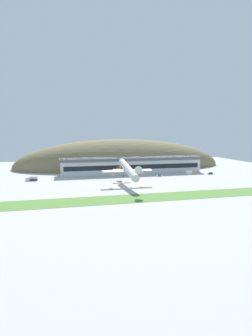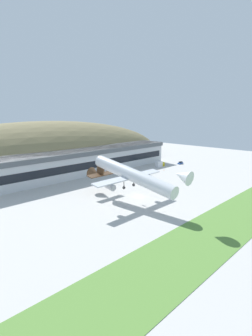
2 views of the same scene
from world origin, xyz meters
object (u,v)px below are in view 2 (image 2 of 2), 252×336
service_car_0 (135,175)px  box_truck (160,164)px  traffic_cone_1 (131,180)px  traffic_cone_0 (164,170)px  terminal_building (84,160)px  cargo_airplane (131,175)px  service_car_1 (180,163)px

service_car_0 → box_truck: bearing=10.5°
service_car_0 → traffic_cone_1: service_car_0 is taller
traffic_cone_0 → traffic_cone_1: 31.63m
box_truck → traffic_cone_1: box_truck is taller
terminal_building → traffic_cone_1: (6.25, -29.92, -7.33)m
traffic_cone_1 → cargo_airplane: bearing=-136.6°
box_truck → traffic_cone_0: (-7.02, -8.38, -1.26)m
box_truck → traffic_cone_0: box_truck is taller
service_car_1 → traffic_cone_0: service_car_1 is taller
traffic_cone_0 → terminal_building: bearing=144.6°
cargo_airplane → box_truck: 70.37m
terminal_building → traffic_cone_0: terminal_building is taller
terminal_building → service_car_0: (15.85, -23.78, -7.01)m
service_car_0 → traffic_cone_0: (21.87, -3.03, -0.32)m
box_truck → service_car_0: bearing=-169.5°
terminal_building → cargo_airplane: size_ratio=2.46×
service_car_1 → traffic_cone_0: 23.97m
terminal_building → cargo_airplane: 54.31m
service_car_1 → traffic_cone_1: bearing=-172.7°
traffic_cone_0 → service_car_1: bearing=9.6°
traffic_cone_0 → traffic_cone_1: (-31.48, -3.11, 0.00)m
terminal_building → box_truck: bearing=-22.4°
service_car_0 → box_truck: box_truck is taller
cargo_airplane → traffic_cone_0: (54.38, 24.80, -10.27)m
traffic_cone_0 → traffic_cone_1: size_ratio=1.00×
cargo_airplane → traffic_cone_1: cargo_airplane is taller
service_car_1 → box_truck: size_ratio=0.71×
service_car_0 → traffic_cone_1: bearing=-147.4°
service_car_1 → service_car_0: bearing=-178.8°
cargo_airplane → traffic_cone_1: bearing=43.4°
terminal_building → box_truck: terminal_building is taller
service_car_1 → traffic_cone_1: (-55.11, -7.11, -0.36)m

